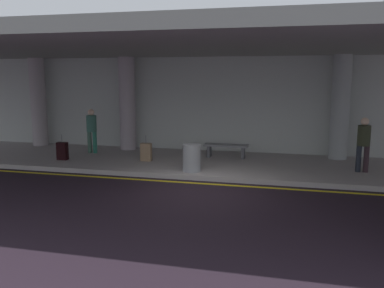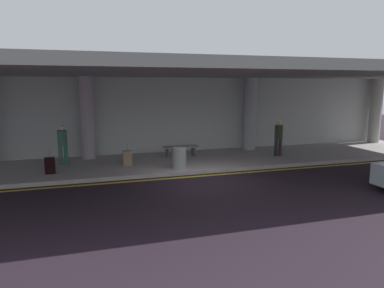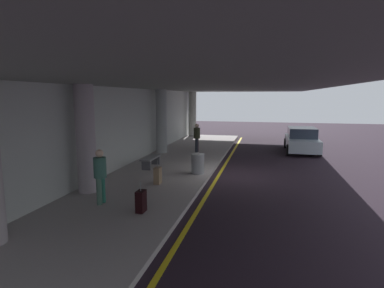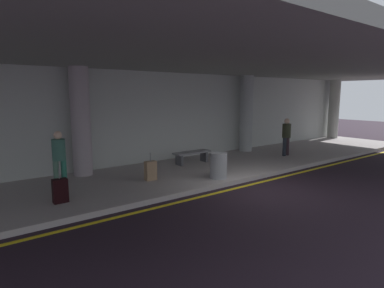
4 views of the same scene
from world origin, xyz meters
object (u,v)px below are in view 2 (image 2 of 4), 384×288
at_px(bench_metal, 181,149).
at_px(trash_bin_steel, 179,158).
at_px(support_column_left_mid, 87,118).
at_px(person_waiting_for_ride, 62,142).
at_px(support_column_center, 250,114).
at_px(support_column_right_mid, 375,111).
at_px(suitcase_upright_primary, 127,158).
at_px(suitcase_upright_secondary, 50,166).
at_px(traveler_with_luggage, 279,135).

xyz_separation_m(bench_metal, trash_bin_steel, (-0.70, -2.36, 0.07)).
height_order(support_column_left_mid, person_waiting_for_ride, support_column_left_mid).
distance_m(support_column_center, support_column_right_mid, 8.00).
relative_size(suitcase_upright_primary, suitcase_upright_secondary, 1.00).
bearing_deg(support_column_right_mid, suitcase_upright_secondary, -171.75).
height_order(person_waiting_for_ride, bench_metal, person_waiting_for_ride).
distance_m(support_column_left_mid, trash_bin_steel, 4.84).
height_order(suitcase_upright_primary, suitcase_upright_secondary, same).
height_order(support_column_left_mid, support_column_center, same).
bearing_deg(suitcase_upright_primary, suitcase_upright_secondary, -178.34).
relative_size(bench_metal, trash_bin_steel, 1.88).
bearing_deg(person_waiting_for_ride, support_column_center, 37.66).
xyz_separation_m(traveler_with_luggage, bench_metal, (-4.41, 1.22, -0.61)).
relative_size(traveler_with_luggage, bench_metal, 1.05).
height_order(support_column_right_mid, suitcase_upright_secondary, support_column_right_mid).
bearing_deg(support_column_right_mid, suitcase_upright_primary, -172.12).
height_order(support_column_left_mid, support_column_right_mid, same).
height_order(support_column_center, suitcase_upright_primary, support_column_center).
bearing_deg(suitcase_upright_secondary, person_waiting_for_ride, 59.73).
bearing_deg(support_column_left_mid, suitcase_upright_secondary, -119.52).
distance_m(person_waiting_for_ride, suitcase_upright_secondary, 1.65).
bearing_deg(support_column_left_mid, suitcase_upright_primary, -53.28).
distance_m(support_column_center, suitcase_upright_primary, 6.97).
xyz_separation_m(support_column_right_mid, bench_metal, (-11.89, -0.78, -1.47)).
relative_size(support_column_center, traveler_with_luggage, 2.17).
distance_m(support_column_left_mid, traveler_with_luggage, 8.79).
distance_m(suitcase_upright_secondary, bench_metal, 5.81).
relative_size(support_column_right_mid, traveler_with_luggage, 2.17).
distance_m(bench_metal, trash_bin_steel, 2.47).
height_order(support_column_center, support_column_right_mid, same).
bearing_deg(traveler_with_luggage, trash_bin_steel, -138.17).
bearing_deg(suitcase_upright_secondary, traveler_with_luggage, -12.04).
relative_size(support_column_center, support_column_right_mid, 1.00).
height_order(suitcase_upright_secondary, trash_bin_steel, suitcase_upright_secondary).
relative_size(support_column_right_mid, bench_metal, 2.28).
bearing_deg(trash_bin_steel, suitcase_upright_secondary, 172.77).
distance_m(traveler_with_luggage, suitcase_upright_primary, 7.05).
height_order(suitcase_upright_primary, trash_bin_steel, suitcase_upright_primary).
bearing_deg(support_column_right_mid, trash_bin_steel, -165.99).
relative_size(suitcase_upright_secondary, trash_bin_steel, 1.06).
relative_size(traveler_with_luggage, person_waiting_for_ride, 1.00).
xyz_separation_m(support_column_right_mid, suitcase_upright_secondary, (-17.43, -2.53, -1.51)).
bearing_deg(suitcase_upright_primary, person_waiting_for_ride, 151.21).
bearing_deg(traveler_with_luggage, bench_metal, -166.26).
distance_m(support_column_center, bench_metal, 4.24).
distance_m(support_column_left_mid, suitcase_upright_secondary, 3.28).
height_order(support_column_center, trash_bin_steel, support_column_center).
height_order(support_column_left_mid, bench_metal, support_column_left_mid).
bearing_deg(person_waiting_for_ride, support_column_left_mid, 76.79).
bearing_deg(suitcase_upright_primary, support_column_left_mid, 118.31).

